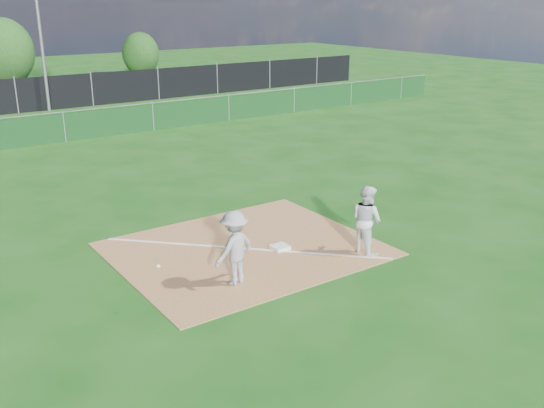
{
  "coord_description": "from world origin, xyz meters",
  "views": [
    {
      "loc": [
        -7.19,
        -10.39,
        5.77
      ],
      "look_at": [
        0.79,
        1.0,
        1.0
      ],
      "focal_mm": 40.0,
      "sensor_mm": 36.0,
      "label": 1
    }
  ],
  "objects_px": {
    "car_right": "(106,82)",
    "tree_mid": "(4,52)",
    "first_base": "(280,247)",
    "play_at_first": "(234,248)",
    "light_pole": "(40,33)",
    "runner": "(366,219)",
    "tree_right": "(141,54)"
  },
  "relations": [
    {
      "from": "runner",
      "to": "tree_right",
      "type": "bearing_deg",
      "value": -16.85
    },
    {
      "from": "car_right",
      "to": "tree_mid",
      "type": "bearing_deg",
      "value": 23.71
    },
    {
      "from": "first_base",
      "to": "light_pole",
      "type": "bearing_deg",
      "value": 87.89
    },
    {
      "from": "runner",
      "to": "car_right",
      "type": "relative_size",
      "value": 0.37
    },
    {
      "from": "runner",
      "to": "tree_mid",
      "type": "xyz_separation_m",
      "value": [
        -0.47,
        33.9,
        1.52
      ]
    },
    {
      "from": "runner",
      "to": "tree_mid",
      "type": "distance_m",
      "value": 33.93
    },
    {
      "from": "car_right",
      "to": "light_pole",
      "type": "bearing_deg",
      "value": 117.69
    },
    {
      "from": "play_at_first",
      "to": "tree_right",
      "type": "xyz_separation_m",
      "value": [
        12.83,
        34.36,
        0.87
      ]
    },
    {
      "from": "runner",
      "to": "light_pole",
      "type": "bearing_deg",
      "value": 0.16
    },
    {
      "from": "car_right",
      "to": "tree_mid",
      "type": "xyz_separation_m",
      "value": [
        -4.71,
        5.58,
        1.69
      ]
    },
    {
      "from": "light_pole",
      "to": "car_right",
      "type": "bearing_deg",
      "value": 44.14
    },
    {
      "from": "car_right",
      "to": "tree_right",
      "type": "distance_m",
      "value": 8.3
    },
    {
      "from": "first_base",
      "to": "play_at_first",
      "type": "distance_m",
      "value": 2.21
    },
    {
      "from": "play_at_first",
      "to": "tree_right",
      "type": "relative_size",
      "value": 0.75
    },
    {
      "from": "light_pole",
      "to": "play_at_first",
      "type": "xyz_separation_m",
      "value": [
        -2.66,
        -23.13,
        -3.18
      ]
    },
    {
      "from": "play_at_first",
      "to": "car_right",
      "type": "distance_m",
      "value": 29.0
    },
    {
      "from": "tree_mid",
      "to": "tree_right",
      "type": "bearing_deg",
      "value": 4.7
    },
    {
      "from": "light_pole",
      "to": "tree_right",
      "type": "xyz_separation_m",
      "value": [
        10.17,
        11.24,
        -2.31
      ]
    },
    {
      "from": "light_pole",
      "to": "runner",
      "type": "height_order",
      "value": "light_pole"
    },
    {
      "from": "play_at_first",
      "to": "car_right",
      "type": "height_order",
      "value": "play_at_first"
    },
    {
      "from": "first_base",
      "to": "tree_right",
      "type": "distance_m",
      "value": 35.22
    },
    {
      "from": "tree_right",
      "to": "runner",
      "type": "bearing_deg",
      "value": -105.18
    },
    {
      "from": "runner",
      "to": "tree_right",
      "type": "xyz_separation_m",
      "value": [
        9.42,
        34.71,
        0.86
      ]
    },
    {
      "from": "first_base",
      "to": "car_right",
      "type": "relative_size",
      "value": 0.09
    },
    {
      "from": "runner",
      "to": "car_right",
      "type": "bearing_deg",
      "value": -10.18
    },
    {
      "from": "light_pole",
      "to": "first_base",
      "type": "height_order",
      "value": "light_pole"
    },
    {
      "from": "first_base",
      "to": "car_right",
      "type": "distance_m",
      "value": 27.65
    },
    {
      "from": "light_pole",
      "to": "first_base",
      "type": "bearing_deg",
      "value": -92.11
    },
    {
      "from": "light_pole",
      "to": "car_right",
      "type": "height_order",
      "value": "light_pole"
    },
    {
      "from": "play_at_first",
      "to": "car_right",
      "type": "xyz_separation_m",
      "value": [
        7.65,
        27.97,
        -0.17
      ]
    },
    {
      "from": "play_at_first",
      "to": "runner",
      "type": "xyz_separation_m",
      "value": [
        3.41,
        -0.35,
        0.01
      ]
    },
    {
      "from": "tree_mid",
      "to": "play_at_first",
      "type": "bearing_deg",
      "value": -95.01
    }
  ]
}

